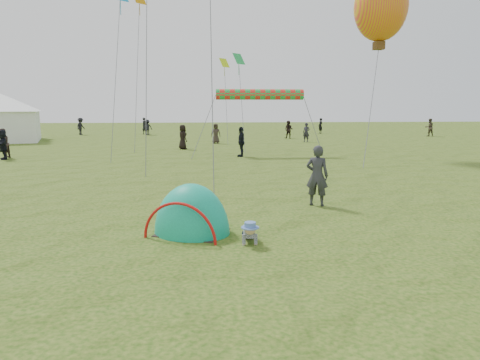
{
  "coord_description": "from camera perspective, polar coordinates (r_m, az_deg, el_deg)",
  "views": [
    {
      "loc": [
        -1.68,
        -8.77,
        3.04
      ],
      "look_at": [
        -0.7,
        2.88,
        1.0
      ],
      "focal_mm": 32.0,
      "sensor_mm": 36.0,
      "label": 1
    }
  ],
  "objects": [
    {
      "name": "ground",
      "position": [
        9.43,
        5.78,
        -8.95
      ],
      "size": [
        140.0,
        140.0,
        0.0
      ],
      "primitive_type": "plane",
      "color": "#17400A"
    },
    {
      "name": "crowd_person_0",
      "position": [
        36.68,
        8.83,
        6.29
      ],
      "size": [
        0.7,
        0.65,
        1.61
      ],
      "primitive_type": "imported",
      "rotation": [
        0.0,
        0.0,
        5.69
      ],
      "color": "#24232D",
      "rests_on": "ground"
    },
    {
      "name": "standing_adult",
      "position": [
        13.24,
        10.24,
        0.57
      ],
      "size": [
        0.8,
        0.68,
        1.86
      ],
      "primitive_type": "imported",
      "rotation": [
        0.0,
        0.0,
        2.74
      ],
      "color": "#2D2D32",
      "rests_on": "ground"
    },
    {
      "name": "crowd_person_4",
      "position": [
        34.84,
        -3.25,
        6.21
      ],
      "size": [
        0.85,
        0.61,
        1.61
      ],
      "primitive_type": "imported",
      "rotation": [
        0.0,
        0.0,
        6.15
      ],
      "color": "#322922",
      "rests_on": "ground"
    },
    {
      "name": "crowd_person_10",
      "position": [
        30.43,
        -7.66,
        5.7
      ],
      "size": [
        0.89,
        1.0,
        1.72
      ],
      "primitive_type": "imported",
      "rotation": [
        0.0,
        0.0,
        2.1
      ],
      "color": "black",
      "rests_on": "ground"
    },
    {
      "name": "crowd_person_9",
      "position": [
        48.05,
        -20.47,
        6.72
      ],
      "size": [
        1.0,
        1.3,
        1.78
      ],
      "primitive_type": "imported",
      "rotation": [
        0.0,
        0.0,
        1.24
      ],
      "color": "black",
      "rests_on": "ground"
    },
    {
      "name": "diamond_kite_3",
      "position": [
        32.94,
        -0.16,
        15.86
      ],
      "size": [
        1.0,
        1.0,
        0.82
      ],
      "primitive_type": "plane",
      "rotation": [
        1.05,
        0.0,
        0.79
      ],
      "color": "green"
    },
    {
      "name": "crowd_person_3",
      "position": [
        45.85,
        -12.24,
        6.88
      ],
      "size": [
        1.19,
        1.04,
        1.6
      ],
      "primitive_type": "imported",
      "rotation": [
        0.0,
        0.0,
        3.67
      ],
      "color": "black",
      "rests_on": "ground"
    },
    {
      "name": "popup_tent",
      "position": [
        10.5,
        -6.41,
        -7.0
      ],
      "size": [
        2.32,
        2.15,
        2.42
      ],
      "primitive_type": "ellipsoid",
      "rotation": [
        0.0,
        0.0,
        -0.41
      ],
      "color": "#128C6F",
      "rests_on": "ground"
    },
    {
      "name": "crawling_toddler",
      "position": [
        9.6,
        1.26,
        -6.83
      ],
      "size": [
        0.53,
        0.74,
        0.55
      ],
      "primitive_type": null,
      "rotation": [
        0.0,
        0.0,
        -0.04
      ],
      "color": "black",
      "rests_on": "ground"
    },
    {
      "name": "crowd_person_5",
      "position": [
        46.19,
        -29.31,
        5.88
      ],
      "size": [
        0.69,
        1.55,
        1.62
      ],
      "primitive_type": "imported",
      "rotation": [
        0.0,
        0.0,
        4.86
      ],
      "color": "#1C2734",
      "rests_on": "ground"
    },
    {
      "name": "crowd_person_6",
      "position": [
        48.29,
        10.68,
        7.12
      ],
      "size": [
        0.55,
        0.7,
        1.67
      ],
      "primitive_type": "imported",
      "rotation": [
        0.0,
        0.0,
        4.99
      ],
      "color": "black",
      "rests_on": "ground"
    },
    {
      "name": "crowd_person_2",
      "position": [
        25.73,
        0.16,
        5.12
      ],
      "size": [
        0.68,
        1.12,
        1.79
      ],
      "primitive_type": "imported",
      "rotation": [
        0.0,
        0.0,
        4.47
      ],
      "color": "black",
      "rests_on": "ground"
    },
    {
      "name": "diamond_kite_2",
      "position": [
        38.41,
        -2.1,
        15.35
      ],
      "size": [
        0.96,
        0.96,
        0.79
      ],
      "primitive_type": "plane",
      "rotation": [
        1.05,
        0.0,
        0.79
      ],
      "color": "#C2E60F"
    },
    {
      "name": "balloon_kite",
      "position": [
        27.78,
        18.24,
        20.58
      ],
      "size": [
        3.06,
        3.06,
        4.28
      ],
      "primitive_type": null,
      "color": "#D69805"
    },
    {
      "name": "rainbow_tube_kite",
      "position": [
        26.72,
        2.65,
        11.33
      ],
      "size": [
        5.37,
        0.64,
        0.64
      ],
      "primitive_type": "cylinder",
      "rotation": [
        0.0,
        1.57,
        0.0
      ],
      "color": "red"
    },
    {
      "name": "crowd_person_12",
      "position": [
        47.2,
        -12.6,
        7.05
      ],
      "size": [
        0.72,
        0.77,
        1.78
      ],
      "primitive_type": "imported",
      "rotation": [
        0.0,
        0.0,
        0.95
      ],
      "color": "black",
      "rests_on": "ground"
    },
    {
      "name": "crowd_person_11",
      "position": [
        27.87,
        -29.09,
        4.15
      ],
      "size": [
        1.16,
        1.63,
        1.7
      ],
      "primitive_type": "imported",
      "rotation": [
        0.0,
        0.0,
        5.18
      ],
      "color": "black",
      "rests_on": "ground"
    },
    {
      "name": "crowd_person_13",
      "position": [
        28.55,
        -29.06,
        4.29
      ],
      "size": [
        0.77,
        0.93,
        1.73
      ],
      "primitive_type": "imported",
      "rotation": [
        0.0,
        0.0,
        4.56
      ],
      "color": "#3A2B29",
      "rests_on": "ground"
    },
    {
      "name": "crowd_person_7",
      "position": [
        46.95,
        23.94,
        6.42
      ],
      "size": [
        0.89,
        0.72,
        1.76
      ],
      "primitive_type": "imported",
      "rotation": [
        0.0,
        0.0,
        3.09
      ],
      "color": "#443A2F",
      "rests_on": "ground"
    },
    {
      "name": "crowd_person_1",
      "position": [
        40.28,
        6.51,
        6.69
      ],
      "size": [
        1.02,
        0.96,
        1.66
      ],
      "primitive_type": "imported",
      "rotation": [
        0.0,
        0.0,
        5.71
      ],
      "color": "black",
      "rests_on": "ground"
    }
  ]
}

